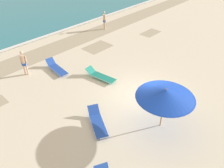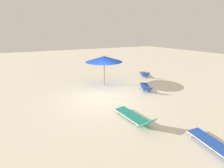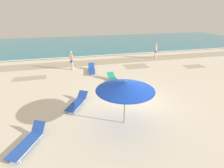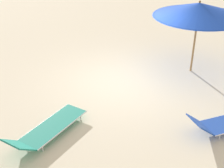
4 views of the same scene
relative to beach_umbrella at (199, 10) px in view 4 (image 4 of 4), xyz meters
The scene contains 3 objects.
ground_plane 3.14m from the beach_umbrella, 59.47° to the left, with size 60.00×60.00×0.16m.
beach_umbrella is the anchor object (origin of this frame).
sun_lounger_near_water_right 5.64m from the beach_umbrella, 79.70° to the left, with size 0.88×2.25×0.53m.
Camera 4 is at (-5.06, 6.76, 4.59)m, focal length 50.00 mm.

